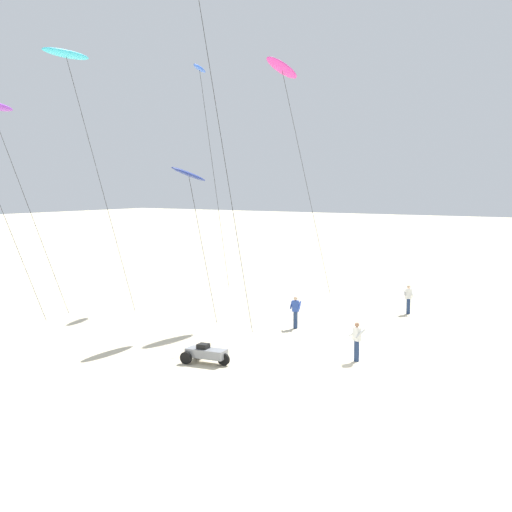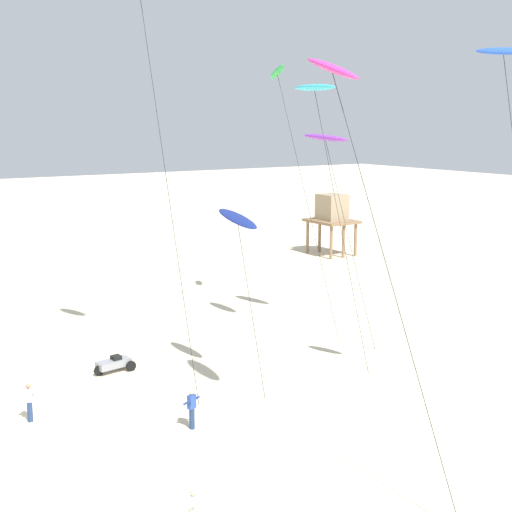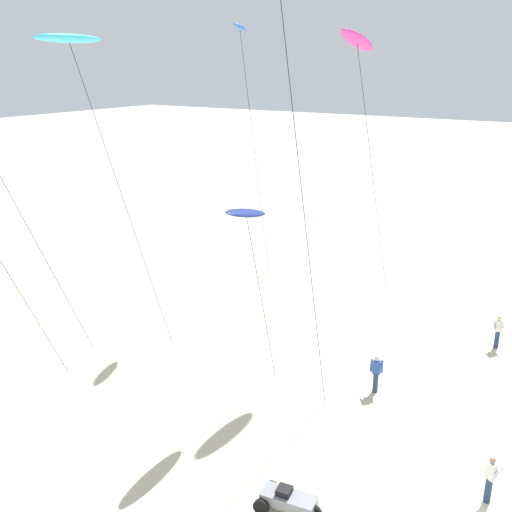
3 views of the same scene
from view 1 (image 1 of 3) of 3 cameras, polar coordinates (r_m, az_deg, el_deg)
name	(u,v)px [view 1 (image 1 of 3)]	position (r m, az deg, el deg)	size (l,w,h in m)	color
ground_plane	(336,356)	(29.65, 6.84, -8.46)	(260.00, 260.00, 0.00)	beige
kite_cyan	(66,56)	(36.92, -15.78, 16.05)	(6.31, 0.94, 14.26)	#33BFE0
kite_magenta	(282,70)	(40.28, 2.25, 15.53)	(8.14, 1.03, 14.74)	#D8339E
kite_blue	(200,72)	(45.52, -4.77, 15.30)	(4.38, 1.33, 15.22)	blue
kite_navy	(189,175)	(33.82, -5.71, 6.86)	(3.77, 0.96, 8.43)	navy
kite_flyer_nearest	(409,298)	(39.63, 12.81, -3.54)	(0.70, 0.71, 1.67)	navy
kite_flyer_middle	(296,311)	(34.86, 3.37, -4.71)	(0.65, 0.66, 1.67)	navy
kite_flyer_furthest	(357,341)	(28.77, 8.54, -7.10)	(0.69, 0.71, 1.67)	navy
beach_buggy	(205,353)	(28.33, -4.31, -8.23)	(1.11, 2.11, 0.82)	gray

